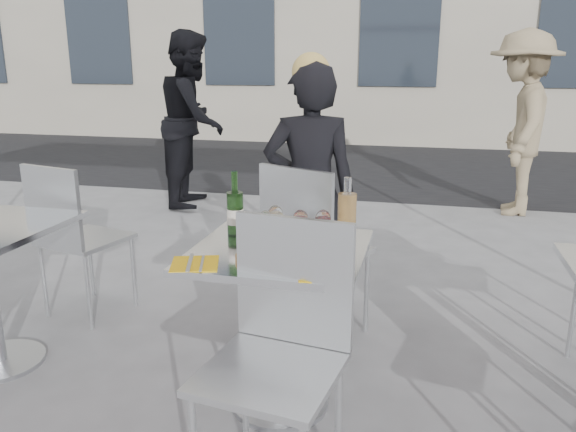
% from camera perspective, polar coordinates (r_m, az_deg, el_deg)
% --- Properties ---
extents(ground, '(80.00, 80.00, 0.00)m').
position_cam_1_polar(ground, '(2.70, -0.80, -18.51)').
color(ground, slate).
extents(street_asphalt, '(24.00, 5.00, 0.00)m').
position_cam_1_polar(street_asphalt, '(8.82, 9.90, 5.21)').
color(street_asphalt, black).
rests_on(street_asphalt, ground).
extents(main_table, '(0.72, 0.72, 0.75)m').
position_cam_1_polar(main_table, '(2.45, -0.84, -7.95)').
color(main_table, '#B7BABF').
rests_on(main_table, ground).
extents(chair_far, '(0.60, 0.61, 1.00)m').
position_cam_1_polar(chair_far, '(3.00, 2.13, -2.46)').
color(chair_far, silver).
rests_on(chair_far, ground).
extents(chair_near, '(0.51, 0.52, 0.98)m').
position_cam_1_polar(chair_near, '(2.01, -0.70, -12.06)').
color(chair_near, silver).
rests_on(chair_near, ground).
extents(side_chair_lfar, '(0.53, 0.54, 0.95)m').
position_cam_1_polar(side_chair_lfar, '(3.53, -21.14, -1.24)').
color(side_chair_lfar, silver).
rests_on(side_chair_lfar, ground).
extents(woman_diner, '(0.63, 0.49, 1.52)m').
position_cam_1_polar(woman_diner, '(3.34, 2.23, 2.36)').
color(woman_diner, black).
rests_on(woman_diner, ground).
extents(pedestrian_a, '(0.84, 1.00, 1.84)m').
position_cam_1_polar(pedestrian_a, '(6.16, -9.63, 9.61)').
color(pedestrian_a, black).
rests_on(pedestrian_a, ground).
extents(pedestrian_b, '(0.79, 1.24, 1.83)m').
position_cam_1_polar(pedestrian_b, '(6.16, 22.49, 8.64)').
color(pedestrian_b, '#958260').
rests_on(pedestrian_b, ground).
extents(pizza_near, '(0.36, 0.36, 0.02)m').
position_cam_1_polar(pizza_near, '(2.24, -0.82, -4.15)').
color(pizza_near, '#DFA657').
rests_on(pizza_near, main_table).
extents(pizza_far, '(0.30, 0.30, 0.03)m').
position_cam_1_polar(pizza_far, '(2.51, 0.93, -1.84)').
color(pizza_far, white).
rests_on(pizza_far, main_table).
extents(salad_plate, '(0.22, 0.22, 0.09)m').
position_cam_1_polar(salad_plate, '(2.39, -1.82, -2.21)').
color(salad_plate, white).
rests_on(salad_plate, main_table).
extents(wine_bottle, '(0.07, 0.08, 0.29)m').
position_cam_1_polar(wine_bottle, '(2.52, -5.39, 0.50)').
color(wine_bottle, '#285620').
rests_on(wine_bottle, main_table).
extents(carafe, '(0.08, 0.08, 0.29)m').
position_cam_1_polar(carafe, '(2.41, 6.00, -0.10)').
color(carafe, tan).
rests_on(carafe, main_table).
extents(sugar_shaker, '(0.06, 0.06, 0.11)m').
position_cam_1_polar(sugar_shaker, '(2.40, 4.70, -1.78)').
color(sugar_shaker, white).
rests_on(sugar_shaker, main_table).
extents(wineglass_white_a, '(0.07, 0.07, 0.16)m').
position_cam_1_polar(wineglass_white_a, '(2.36, -2.30, -0.59)').
color(wineglass_white_a, white).
rests_on(wineglass_white_a, main_table).
extents(wineglass_white_b, '(0.07, 0.07, 0.16)m').
position_cam_1_polar(wineglass_white_b, '(2.45, -1.29, -0.01)').
color(wineglass_white_b, white).
rests_on(wineglass_white_b, main_table).
extents(wineglass_red_a, '(0.07, 0.07, 0.16)m').
position_cam_1_polar(wineglass_red_a, '(2.37, 1.27, -0.50)').
color(wineglass_red_a, white).
rests_on(wineglass_red_a, main_table).
extents(wineglass_red_b, '(0.07, 0.07, 0.16)m').
position_cam_1_polar(wineglass_red_b, '(2.38, 3.57, -0.49)').
color(wineglass_red_b, white).
rests_on(wineglass_red_b, main_table).
extents(napkin_left, '(0.23, 0.23, 0.01)m').
position_cam_1_polar(napkin_left, '(2.21, -9.46, -4.77)').
color(napkin_left, yellow).
rests_on(napkin_left, main_table).
extents(napkin_right, '(0.22, 0.22, 0.01)m').
position_cam_1_polar(napkin_right, '(2.09, 3.42, -5.80)').
color(napkin_right, yellow).
rests_on(napkin_right, main_table).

